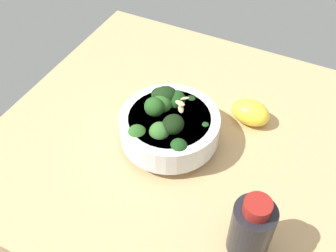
% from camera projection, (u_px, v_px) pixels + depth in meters
% --- Properties ---
extents(ground_plane, '(0.64, 0.64, 0.05)m').
position_uv_depth(ground_plane, '(175.00, 140.00, 0.78)').
color(ground_plane, tan).
extents(bowl_of_broccoli, '(0.18, 0.18, 0.10)m').
position_uv_depth(bowl_of_broccoli, '(168.00, 123.00, 0.72)').
color(bowl_of_broccoli, white).
rests_on(bowl_of_broccoli, ground_plane).
extents(lemon_wedge, '(0.06, 0.08, 0.05)m').
position_uv_depth(lemon_wedge, '(250.00, 112.00, 0.77)').
color(lemon_wedge, yellow).
rests_on(lemon_wedge, ground_plane).
extents(bottle_tall, '(0.06, 0.06, 0.12)m').
position_uv_depth(bottle_tall, '(251.00, 228.00, 0.57)').
color(bottle_tall, black).
rests_on(bottle_tall, ground_plane).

